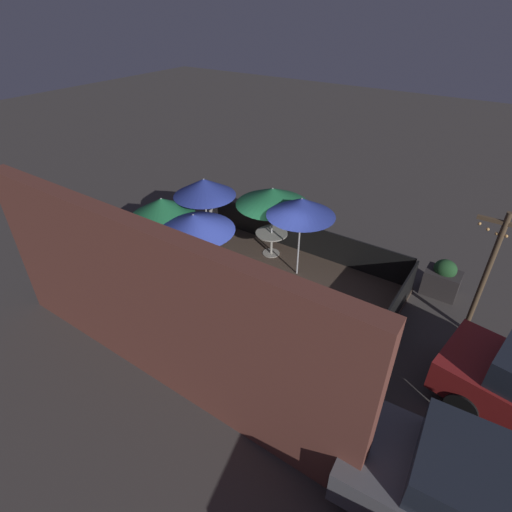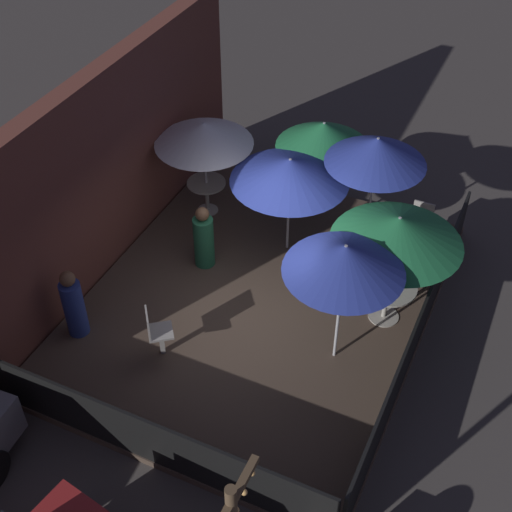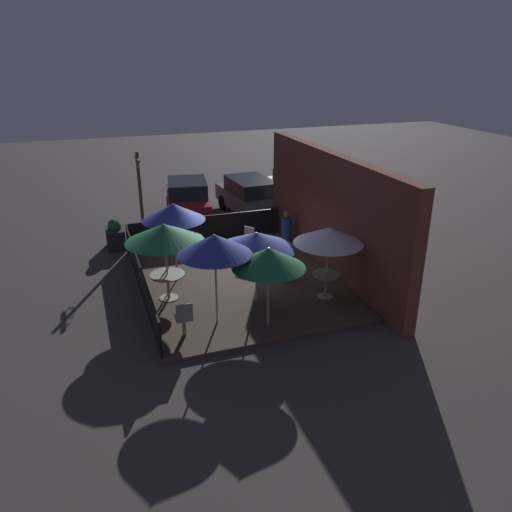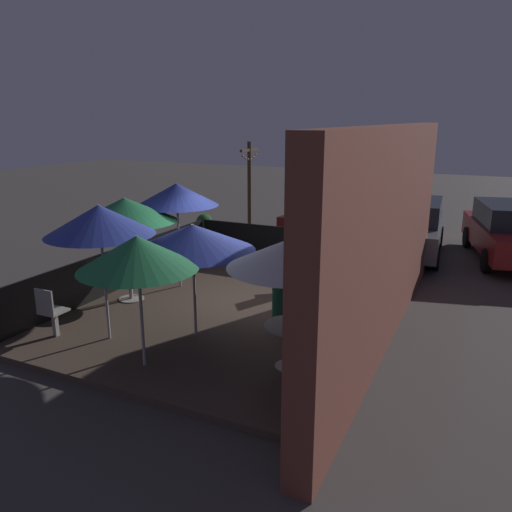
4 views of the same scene
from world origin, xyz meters
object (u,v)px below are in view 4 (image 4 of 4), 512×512
dining_table_0 (130,273)px  parked_car_2 (509,231)px  patron_1 (373,267)px  planter_box (205,233)px  patio_umbrella_1 (291,253)px  patio_umbrella_2 (137,253)px  patio_umbrella_4 (177,195)px  patio_umbrella_3 (193,238)px  patio_umbrella_0 (125,210)px  parked_car_1 (411,226)px  dining_table_1 (289,334)px  parked_car_0 (331,216)px  patron_0 (282,296)px  light_post (249,188)px  patio_umbrella_5 (100,220)px  patio_chair_0 (51,310)px  patio_chair_1 (306,265)px

dining_table_0 → parked_car_2: size_ratio=0.21×
patron_1 → planter_box: bearing=102.3°
parked_car_2 → patio_umbrella_1: bearing=-32.9°
patio_umbrella_2 → patio_umbrella_1: bearing=113.9°
patio_umbrella_4 → parked_car_2: 9.33m
patron_1 → patio_umbrella_2: bearing=-173.1°
planter_box → patio_umbrella_3: bearing=29.5°
patio_umbrella_0 → parked_car_1: bearing=145.0°
dining_table_1 → patron_1: (-3.91, 0.42, 0.06)m
dining_table_0 → parked_car_0: (-7.41, 2.18, 0.13)m
patio_umbrella_1 → patio_umbrella_2: 2.28m
patron_0 → patron_1: 2.70m
planter_box → parked_car_2: parked_car_2 is taller
light_post → parked_car_2: light_post is taller
patio_umbrella_5 → parked_car_2: 11.22m
dining_table_0 → parked_car_2: (-7.32, 7.38, 0.13)m
patio_umbrella_4 → parked_car_1: (-5.62, 4.30, -1.42)m
patio_umbrella_3 → patio_chair_0: size_ratio=2.32×
patio_umbrella_3 → parked_car_0: (-8.42, -0.09, -1.09)m
dining_table_0 → patron_1: patron_1 is taller
patio_chair_0 → light_post: bearing=-0.5°
patio_chair_1 → planter_box: (-2.45, -4.18, -0.17)m
patio_umbrella_3 → planter_box: (-5.83, -3.30, -1.45)m
patio_umbrella_5 → dining_table_1: (-0.37, 3.28, -1.58)m
patio_umbrella_0 → dining_table_0: (0.00, 0.00, -1.36)m
patron_1 → planter_box: size_ratio=1.24×
parked_car_0 → patio_umbrella_5: bearing=1.7°
patron_0 → planter_box: patron_0 is taller
patron_0 → planter_box: size_ratio=1.19×
parked_car_0 → patio_umbrella_2: bearing=9.1°
dining_table_0 → patron_1: (-2.52, 4.63, 0.03)m
patio_chair_1 → light_post: bearing=-84.5°
dining_table_0 → patio_chair_1: size_ratio=1.02×
patio_chair_0 → light_post: (-7.88, 0.06, 1.20)m
patio_umbrella_2 → patio_umbrella_3: (-1.30, 0.14, -0.03)m
patio_umbrella_4 → parked_car_0: 6.60m
light_post → parked_car_0: (-1.69, 2.11, -0.99)m
patio_umbrella_1 → dining_table_0: patio_umbrella_1 is taller
parked_car_0 → parked_car_2: (0.09, 5.20, 0.00)m
patio_umbrella_2 → parked_car_0: patio_umbrella_2 is taller
patio_chair_1 → planter_box: size_ratio=0.88×
dining_table_1 → parked_car_2: parked_car_2 is taller
patio_umbrella_0 → patio_umbrella_5: (1.76, 0.93, 0.18)m
patron_0 → parked_car_1: 6.87m
patio_umbrella_0 → patio_umbrella_4: size_ratio=0.92×
patio_umbrella_5 → patio_chair_0: (0.40, -0.93, -1.63)m
patio_umbrella_0 → dining_table_1: (1.38, 4.21, -1.40)m
patio_chair_0 → patio_umbrella_0: bearing=-0.0°
light_post → patio_umbrella_2: bearing=14.4°
patio_chair_0 → patio_umbrella_3: bearing=-63.1°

